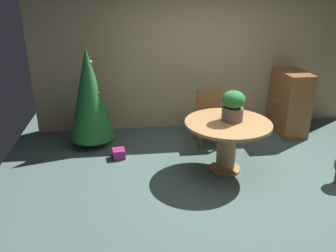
% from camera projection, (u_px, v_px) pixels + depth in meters
% --- Properties ---
extents(ground_plane, '(6.60, 6.60, 0.00)m').
position_uv_depth(ground_plane, '(232.00, 182.00, 4.61)').
color(ground_plane, '#4C6660').
extents(back_wall_panel, '(6.00, 0.10, 2.60)m').
position_uv_depth(back_wall_panel, '(201.00, 57.00, 6.16)').
color(back_wall_panel, tan).
rests_on(back_wall_panel, ground_plane).
extents(round_dining_table, '(1.20, 1.20, 0.75)m').
position_uv_depth(round_dining_table, '(227.00, 136.00, 4.74)').
color(round_dining_table, '#B27F4C').
rests_on(round_dining_table, ground_plane).
extents(flower_vase, '(0.32, 0.32, 0.43)m').
position_uv_depth(flower_vase, '(233.00, 105.00, 4.62)').
color(flower_vase, '#665B51').
rests_on(flower_vase, round_dining_table).
extents(wooden_chair_far, '(0.45, 0.40, 0.90)m').
position_uv_depth(wooden_chair_far, '(210.00, 113.00, 5.66)').
color(wooden_chair_far, brown).
rests_on(wooden_chair_far, ground_plane).
extents(holiday_tree, '(0.73, 0.73, 1.63)m').
position_uv_depth(holiday_tree, '(89.00, 94.00, 5.44)').
color(holiday_tree, brown).
rests_on(holiday_tree, ground_plane).
extents(gift_box_purple, '(0.21, 0.21, 0.15)m').
position_uv_depth(gift_box_purple, '(119.00, 154.00, 5.27)').
color(gift_box_purple, '#9E287A').
rests_on(gift_box_purple, ground_plane).
extents(wooden_cabinet, '(0.47, 0.82, 1.12)m').
position_uv_depth(wooden_cabinet, '(289.00, 103.00, 6.07)').
color(wooden_cabinet, brown).
rests_on(wooden_cabinet, ground_plane).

